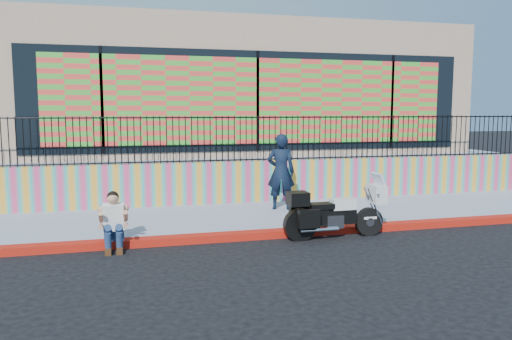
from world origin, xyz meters
name	(u,v)px	position (x,y,z in m)	size (l,w,h in m)	color
ground	(307,235)	(0.00, 0.00, 0.00)	(90.00, 90.00, 0.00)	black
red_curb	(307,232)	(0.00, 0.00, 0.07)	(16.00, 0.30, 0.15)	#A70D0B
sidewalk	(284,216)	(0.00, 1.65, 0.07)	(16.00, 3.00, 0.15)	#949CB2
mural_wall	(266,181)	(0.00, 3.25, 0.70)	(16.00, 0.20, 1.10)	#EA3D74
metal_fence	(266,138)	(0.00, 3.25, 1.85)	(15.80, 0.04, 1.20)	black
elevated_platform	(229,164)	(0.00, 8.35, 0.62)	(16.00, 10.00, 1.25)	#949CB2
storefront_building	(229,92)	(0.00, 8.13, 3.25)	(14.00, 8.06, 4.00)	#A2826C
police_motorcycle	(333,211)	(0.42, -0.35, 0.55)	(2.11, 0.70, 1.31)	black
police_officer	(281,172)	(0.06, 2.08, 1.09)	(0.68, 0.45, 1.88)	black
seated_man	(114,226)	(-3.88, -0.16, 0.45)	(0.54, 0.71, 1.06)	navy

